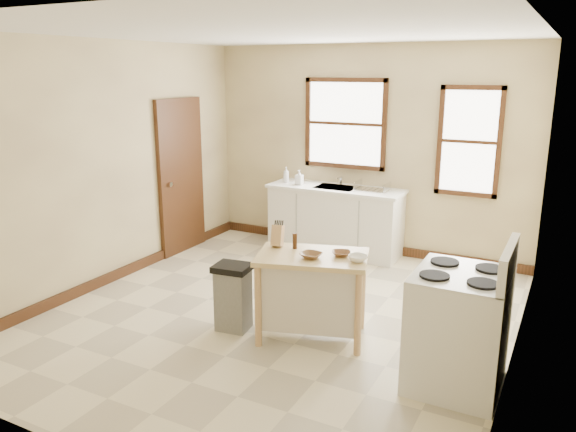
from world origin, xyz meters
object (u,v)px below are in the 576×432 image
(bowl_b, at_px, (341,254))
(trash_bin, at_px, (233,297))
(soap_bottle_b, at_px, (299,177))
(kitchen_island, at_px, (312,296))
(soap_bottle_a, at_px, (286,175))
(bowl_a, at_px, (311,255))
(dish_rack, at_px, (372,187))
(pepper_grinder, at_px, (295,241))
(bowl_c, at_px, (358,258))
(gas_stove, at_px, (459,314))
(knife_block, at_px, (278,236))

(bowl_b, relative_size, trash_bin, 0.26)
(soap_bottle_b, height_order, kitchen_island, soap_bottle_b)
(soap_bottle_a, bearing_deg, bowl_b, -70.95)
(soap_bottle_a, height_order, bowl_a, soap_bottle_a)
(trash_bin, bearing_deg, bowl_b, 9.15)
(soap_bottle_a, distance_m, bowl_b, 2.99)
(dish_rack, relative_size, trash_bin, 0.64)
(pepper_grinder, relative_size, bowl_c, 0.87)
(soap_bottle_b, xyz_separation_m, bowl_b, (1.57, -2.30, -0.18))
(gas_stove, bearing_deg, soap_bottle_a, 137.77)
(dish_rack, relative_size, gas_stove, 0.35)
(soap_bottle_b, distance_m, trash_bin, 2.74)
(gas_stove, bearing_deg, soap_bottle_b, 136.07)
(bowl_a, relative_size, bowl_c, 1.11)
(bowl_b, xyz_separation_m, trash_bin, (-1.00, -0.29, -0.51))
(dish_rack, relative_size, knife_block, 2.12)
(soap_bottle_b, distance_m, pepper_grinder, 2.56)
(soap_bottle_a, bearing_deg, knife_block, -82.43)
(pepper_grinder, bearing_deg, trash_bin, -151.34)
(bowl_a, bearing_deg, soap_bottle_a, 122.07)
(kitchen_island, distance_m, bowl_c, 0.62)
(dish_rack, height_order, bowl_a, dish_rack)
(soap_bottle_a, bearing_deg, gas_stove, -60.69)
(soap_bottle_b, relative_size, kitchen_island, 0.20)
(pepper_grinder, distance_m, trash_bin, 0.82)
(soap_bottle_b, distance_m, kitchen_island, 2.80)
(kitchen_island, distance_m, knife_block, 0.65)
(pepper_grinder, xyz_separation_m, bowl_c, (0.66, -0.07, -0.05))
(dish_rack, distance_m, pepper_grinder, 2.40)
(bowl_b, bearing_deg, bowl_c, -21.16)
(soap_bottle_b, bearing_deg, bowl_a, -61.27)
(pepper_grinder, height_order, bowl_c, pepper_grinder)
(soap_bottle_b, bearing_deg, dish_rack, 5.25)
(soap_bottle_a, relative_size, gas_stove, 0.18)
(soap_bottle_a, xyz_separation_m, soap_bottle_b, (0.24, -0.07, -0.01))
(bowl_c, bearing_deg, dish_rack, 106.55)
(soap_bottle_a, bearing_deg, dish_rack, -17.35)
(soap_bottle_a, relative_size, pepper_grinder, 1.46)
(knife_block, height_order, trash_bin, knife_block)
(kitchen_island, bearing_deg, pepper_grinder, 141.86)
(pepper_grinder, height_order, trash_bin, pepper_grinder)
(bowl_a, xyz_separation_m, gas_stove, (1.35, -0.13, -0.24))
(gas_stove, bearing_deg, bowl_c, 166.03)
(dish_rack, distance_m, bowl_c, 2.57)
(bowl_c, height_order, gas_stove, gas_stove)
(bowl_a, xyz_separation_m, bowl_b, (0.22, 0.18, -0.00))
(bowl_a, bearing_deg, dish_rack, 97.20)
(soap_bottle_b, bearing_deg, bowl_b, -55.49)
(kitchen_island, bearing_deg, gas_stove, -25.42)
(trash_bin, bearing_deg, dish_rack, 73.24)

